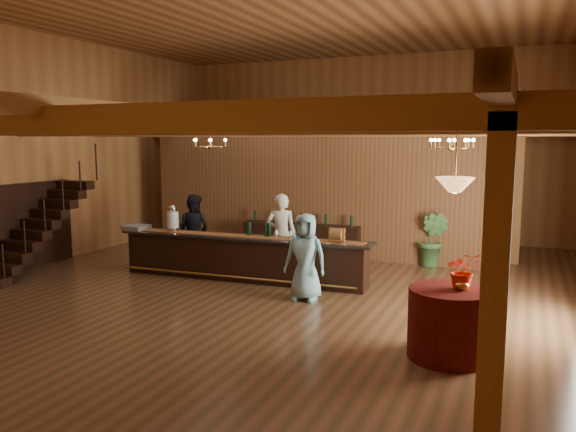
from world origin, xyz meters
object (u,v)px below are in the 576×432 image
at_px(pendant_lamp, 455,185).
at_px(backbar_shelf, 301,240).
at_px(round_table, 449,323).
at_px(raffle_drum, 337,234).
at_px(floor_plant, 433,239).
at_px(tasting_bar, 243,258).
at_px(staff_second, 194,230).
at_px(guest, 305,257).
at_px(bartender, 281,235).
at_px(chandelier_right, 452,143).
at_px(beverage_dispenser, 173,219).
at_px(chandelier_left, 210,142).

bearing_deg(pendant_lamp, backbar_shelf, 128.73).
bearing_deg(backbar_shelf, round_table, -54.53).
bearing_deg(raffle_drum, floor_plant, 62.45).
xyz_separation_m(round_table, floor_plant, (-1.10, 5.62, 0.17)).
bearing_deg(backbar_shelf, tasting_bar, -99.20).
relative_size(tasting_bar, staff_second, 3.34).
bearing_deg(guest, backbar_shelf, 110.97).
height_order(tasting_bar, bartender, bartender).
xyz_separation_m(tasting_bar, chandelier_right, (4.21, 0.39, 2.45)).
relative_size(beverage_dispenser, pendant_lamp, 0.67).
height_order(round_table, pendant_lamp, pendant_lamp).
bearing_deg(chandelier_right, chandelier_left, -179.94).
bearing_deg(floor_plant, tasting_bar, -141.18).
bearing_deg(backbar_shelf, chandelier_left, -121.90).
height_order(backbar_shelf, chandelier_right, chandelier_right).
distance_m(chandelier_left, pendant_lamp, 6.47).
bearing_deg(pendant_lamp, raffle_drum, 132.33).
bearing_deg(round_table, bartender, 139.91).
distance_m(bartender, staff_second, 2.37).
bearing_deg(beverage_dispenser, bartender, 15.68).
height_order(tasting_bar, chandelier_left, chandelier_left).
bearing_deg(bartender, backbar_shelf, -97.71).
bearing_deg(backbar_shelf, bartender, -83.72).
xyz_separation_m(bartender, floor_plant, (2.93, 2.23, -0.26)).
xyz_separation_m(beverage_dispenser, guest, (3.54, -0.87, -0.41)).
bearing_deg(staff_second, chandelier_left, 151.12).
xyz_separation_m(bartender, guest, (1.17, -1.53, -0.09)).
bearing_deg(staff_second, tasting_bar, 155.33).
distance_m(tasting_bar, bartender, 0.99).
distance_m(beverage_dispenser, staff_second, 0.92).
bearing_deg(round_table, staff_second, 150.84).
bearing_deg(beverage_dispenser, backbar_shelf, 53.43).
bearing_deg(chandelier_left, raffle_drum, -6.17).
xyz_separation_m(raffle_drum, chandelier_left, (-3.07, 0.33, 1.81)).
distance_m(raffle_drum, pendant_lamp, 4.01).
height_order(tasting_bar, round_table, round_table).
relative_size(backbar_shelf, staff_second, 1.79).
bearing_deg(beverage_dispenser, tasting_bar, 1.15).
distance_m(beverage_dispenser, chandelier_left, 1.91).
bearing_deg(raffle_drum, round_table, -47.67).
xyz_separation_m(backbar_shelf, floor_plant, (3.28, 0.17, 0.23)).
bearing_deg(bartender, chandelier_right, 158.92).
bearing_deg(chandelier_left, floor_plant, 28.63).
xyz_separation_m(backbar_shelf, chandelier_right, (3.93, -2.30, 2.50)).
xyz_separation_m(raffle_drum, staff_second, (-3.83, 0.75, -0.27)).
height_order(beverage_dispenser, raffle_drum, beverage_dispenser).
distance_m(chandelier_right, pendant_lamp, 3.23).
bearing_deg(raffle_drum, chandelier_right, 9.06).
distance_m(raffle_drum, floor_plant, 3.20).
bearing_deg(pendant_lamp, floor_plant, 101.04).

